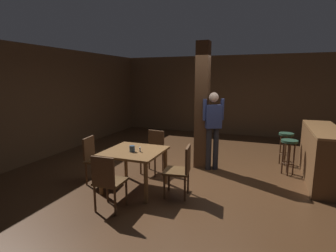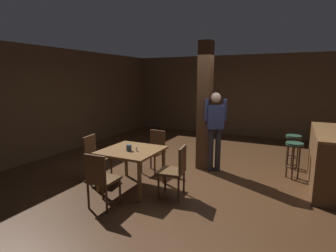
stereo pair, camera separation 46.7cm
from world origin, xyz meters
name	(u,v)px [view 1 (the left image)]	position (x,y,z in m)	size (l,w,h in m)	color
ground_plane	(197,176)	(0.00, 0.00, 0.00)	(10.80, 10.80, 0.00)	#422816
wall_back	(229,95)	(0.00, 4.50, 1.40)	(8.00, 0.10, 2.80)	brown
wall_left	(44,103)	(-4.00, 0.00, 1.40)	(0.10, 9.00, 2.80)	brown
pillar	(202,106)	(-0.06, 0.62, 1.40)	(0.28, 0.28, 2.80)	#422816
dining_table	(134,156)	(-0.91, -1.02, 0.62)	(1.01, 1.01, 0.73)	brown
chair_west	(95,157)	(-1.78, -1.02, 0.51)	(0.47, 0.47, 0.89)	#4C3319
chair_north	(154,149)	(-0.94, -0.09, 0.51)	(0.46, 0.46, 0.89)	#4C3319
chair_east	(181,168)	(-0.02, -1.03, 0.51)	(0.47, 0.47, 0.89)	#4C3319
chair_south	(108,180)	(-0.90, -1.91, 0.51)	(0.43, 0.43, 0.89)	#4C3319
napkin_cup	(132,149)	(-0.90, -1.12, 0.79)	(0.10, 0.10, 0.11)	#33475B
salt_shaker	(140,150)	(-0.77, -1.07, 0.77)	(0.03, 0.03, 0.08)	silver
standing_person	(213,125)	(0.21, 0.51, 1.00)	(0.45, 0.33, 1.72)	navy
bar_counter	(317,154)	(2.27, 0.61, 0.55)	(0.56, 2.02, 1.07)	brown
bar_stool_near	(289,149)	(1.77, 0.78, 0.55)	(0.33, 0.33, 0.75)	#1E3828
bar_stool_mid	(286,141)	(1.75, 1.48, 0.56)	(0.33, 0.33, 0.76)	#1E3828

